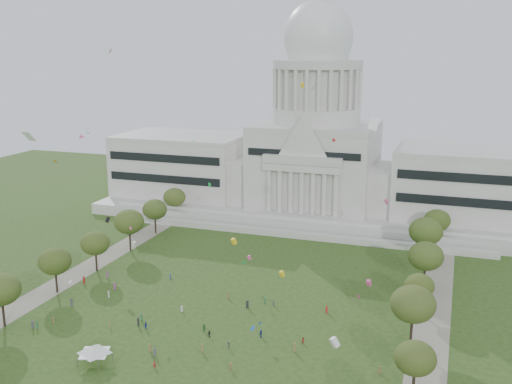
# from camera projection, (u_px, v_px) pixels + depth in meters

# --- Properties ---
(ground) EXTENTS (400.00, 400.00, 0.00)m
(ground) POSITION_uv_depth(u_px,v_px,m) (186.00, 351.00, 125.00)
(ground) COLOR #2B4918
(ground) RESTS_ON ground
(capitol) EXTENTS (160.00, 64.50, 91.30)m
(capitol) POSITION_uv_depth(u_px,v_px,m) (315.00, 156.00, 224.19)
(capitol) COLOR #B9B8AE
(capitol) RESTS_ON ground
(path_left) EXTENTS (8.00, 160.00, 0.04)m
(path_left) POSITION_uv_depth(u_px,v_px,m) (77.00, 274.00, 167.73)
(path_left) COLOR gray
(path_left) RESTS_ON ground
(path_right) EXTENTS (8.00, 160.00, 0.04)m
(path_right) POSITION_uv_depth(u_px,v_px,m) (432.00, 324.00, 137.42)
(path_right) COLOR gray
(path_right) RESTS_ON ground
(row_tree_l_1) EXTENTS (8.86, 8.86, 12.59)m
(row_tree_l_1) POSITION_uv_depth(u_px,v_px,m) (1.00, 290.00, 134.09)
(row_tree_l_1) COLOR black
(row_tree_l_1) RESTS_ON ground
(row_tree_r_1) EXTENTS (7.58, 7.58, 10.78)m
(row_tree_r_1) POSITION_uv_depth(u_px,v_px,m) (415.00, 358.00, 107.00)
(row_tree_r_1) COLOR black
(row_tree_r_1) RESTS_ON ground
(row_tree_l_2) EXTENTS (8.42, 8.42, 11.97)m
(row_tree_l_2) POSITION_uv_depth(u_px,v_px,m) (55.00, 261.00, 153.13)
(row_tree_l_2) COLOR black
(row_tree_l_2) RESTS_ON ground
(row_tree_r_2) EXTENTS (9.55, 9.55, 13.58)m
(row_tree_r_2) POSITION_uv_depth(u_px,v_px,m) (413.00, 304.00, 124.81)
(row_tree_r_2) COLOR black
(row_tree_r_2) RESTS_ON ground
(row_tree_l_3) EXTENTS (8.12, 8.12, 11.55)m
(row_tree_l_3) POSITION_uv_depth(u_px,v_px,m) (95.00, 243.00, 168.17)
(row_tree_l_3) COLOR black
(row_tree_l_3) RESTS_ON ground
(row_tree_r_3) EXTENTS (7.01, 7.01, 9.98)m
(row_tree_r_3) POSITION_uv_depth(u_px,v_px,m) (419.00, 286.00, 141.02)
(row_tree_r_3) COLOR black
(row_tree_r_3) RESTS_ON ground
(row_tree_l_4) EXTENTS (9.29, 9.29, 13.21)m
(row_tree_l_4) POSITION_uv_depth(u_px,v_px,m) (129.00, 222.00, 184.91)
(row_tree_l_4) COLOR black
(row_tree_l_4) RESTS_ON ground
(row_tree_r_4) EXTENTS (9.19, 9.19, 13.06)m
(row_tree_r_4) POSITION_uv_depth(u_px,v_px,m) (426.00, 256.00, 154.69)
(row_tree_r_4) COLOR black
(row_tree_r_4) RESTS_ON ground
(row_tree_l_5) EXTENTS (8.33, 8.33, 11.85)m
(row_tree_l_5) POSITION_uv_depth(u_px,v_px,m) (155.00, 209.00, 202.58)
(row_tree_l_5) COLOR black
(row_tree_l_5) RESTS_ON ground
(row_tree_r_5) EXTENTS (9.82, 9.82, 13.96)m
(row_tree_r_5) POSITION_uv_depth(u_px,v_px,m) (426.00, 231.00, 173.47)
(row_tree_r_5) COLOR black
(row_tree_r_5) RESTS_ON ground
(row_tree_l_6) EXTENTS (8.19, 8.19, 11.64)m
(row_tree_l_6) POSITION_uv_depth(u_px,v_px,m) (175.00, 197.00, 219.80)
(row_tree_l_6) COLOR black
(row_tree_l_6) RESTS_ON ground
(row_tree_r_6) EXTENTS (8.42, 8.42, 11.97)m
(row_tree_r_6) POSITION_uv_depth(u_px,v_px,m) (437.00, 220.00, 189.51)
(row_tree_r_6) COLOR black
(row_tree_r_6) RESTS_ON ground
(event_tent) EXTENTS (9.39, 9.39, 4.10)m
(event_tent) POSITION_uv_depth(u_px,v_px,m) (94.00, 349.00, 119.53)
(event_tent) COLOR #4C4C4C
(event_tent) RESTS_ON ground
(person_0) EXTENTS (0.87, 0.89, 1.54)m
(person_0) POSITION_uv_depth(u_px,v_px,m) (380.00, 370.00, 116.20)
(person_0) COLOR olive
(person_0) RESTS_ON ground
(person_2) EXTENTS (0.84, 0.87, 1.54)m
(person_2) POSITION_uv_depth(u_px,v_px,m) (303.00, 341.00, 127.94)
(person_2) COLOR #B21E1E
(person_2) RESTS_ON ground
(person_3) EXTENTS (0.77, 1.08, 1.51)m
(person_3) POSITION_uv_depth(u_px,v_px,m) (229.00, 345.00, 125.85)
(person_3) COLOR #26262B
(person_3) RESTS_ON ground
(person_4) EXTENTS (0.83, 1.09, 1.65)m
(person_4) POSITION_uv_depth(u_px,v_px,m) (209.00, 334.00, 130.89)
(person_4) COLOR #26262B
(person_4) RESTS_ON ground
(person_5) EXTENTS (1.56, 1.08, 1.56)m
(person_5) POSITION_uv_depth(u_px,v_px,m) (204.00, 328.00, 133.78)
(person_5) COLOR #33723F
(person_5) RESTS_ON ground
(person_7) EXTENTS (0.68, 0.69, 1.53)m
(person_7) POSITION_uv_depth(u_px,v_px,m) (155.00, 365.00, 118.25)
(person_7) COLOR #B21E1E
(person_7) RESTS_ON ground
(person_8) EXTENTS (0.85, 0.56, 1.66)m
(person_8) POSITION_uv_depth(u_px,v_px,m) (146.00, 326.00, 134.60)
(person_8) COLOR navy
(person_8) RESTS_ON ground
(person_9) EXTENTS (0.82, 1.15, 1.60)m
(person_9) POSITION_uv_depth(u_px,v_px,m) (231.00, 366.00, 117.58)
(person_9) COLOR olive
(person_9) RESTS_ON ground
(person_10) EXTENTS (0.84, 1.15, 1.76)m
(person_10) POSITION_uv_depth(u_px,v_px,m) (261.00, 334.00, 130.85)
(person_10) COLOR navy
(person_10) RESTS_ON ground
(distant_crowd) EXTENTS (66.35, 39.39, 1.94)m
(distant_crowd) POSITION_uv_depth(u_px,v_px,m) (156.00, 311.00, 141.99)
(distant_crowd) COLOR #4C4C51
(distant_crowd) RESTS_ON ground
(kite_swarm) EXTENTS (86.00, 101.04, 58.92)m
(kite_swarm) POSITION_uv_depth(u_px,v_px,m) (174.00, 233.00, 122.62)
(kite_swarm) COLOR red
(kite_swarm) RESTS_ON ground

